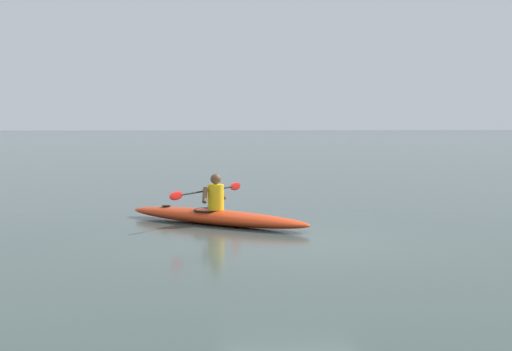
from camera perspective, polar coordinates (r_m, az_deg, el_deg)
name	(u,v)px	position (r m, az deg, el deg)	size (l,w,h in m)	color
ground_plane	(292,243)	(12.14, 2.91, -5.44)	(160.00, 160.00, 0.00)	#384742
kayak	(216,217)	(14.10, -3.27, -3.37)	(3.89, 2.92, 0.29)	red
kayaker	(215,194)	(14.05, -3.36, -1.51)	(1.39, 2.04, 0.72)	yellow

